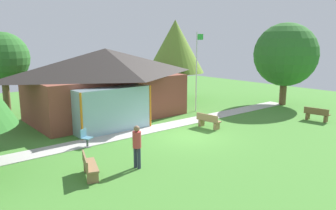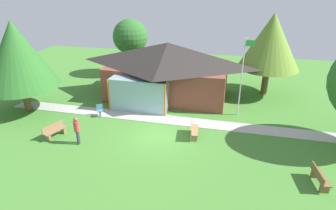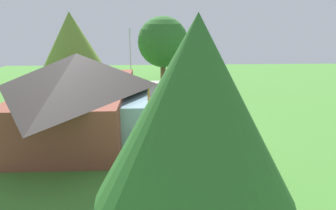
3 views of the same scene
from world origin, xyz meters
name	(u,v)px [view 2 (image 2 of 3)]	position (x,y,z in m)	size (l,w,h in m)	color
ground_plane	(159,136)	(0.00, 0.00, 0.00)	(44.00, 44.00, 0.00)	#478433
pavilion	(167,70)	(-1.09, 6.51, 2.34)	(10.48, 7.06, 4.50)	brown
footpath	(168,120)	(0.00, 2.27, 0.01)	(24.16, 1.30, 0.03)	#BCB7B2
flagpole	(242,74)	(4.80, 4.22, 3.08)	(0.64, 0.08, 5.59)	silver
bench_mid_left	(55,131)	(-6.33, -1.58, 0.40)	(0.91, 1.56, 0.84)	olive
bench_lawn_far_right	(320,178)	(8.64, -2.69, 0.40)	(0.65, 1.55, 0.84)	brown
bench_rear_near_path	(194,131)	(2.11, 0.44, 0.40)	(0.60, 1.54, 0.84)	#9E7A51
patio_chair_west	(100,111)	(-4.88, 1.76, 0.42)	(0.60, 0.60, 0.86)	teal
visitor_strolling_lawn	(77,128)	(-4.48, -1.99, 1.02)	(0.34, 0.34, 1.74)	#2D3347
tree_behind_pavilion_left	(130,37)	(-6.00, 11.55, 3.83)	(3.41, 3.41, 5.57)	brown
tree_west_hedge	(17,55)	(-10.53, 1.41, 4.25)	(5.19, 5.19, 6.60)	brown
tree_behind_pavilion_right	(271,41)	(6.89, 9.01, 4.49)	(4.91, 4.91, 6.72)	brown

